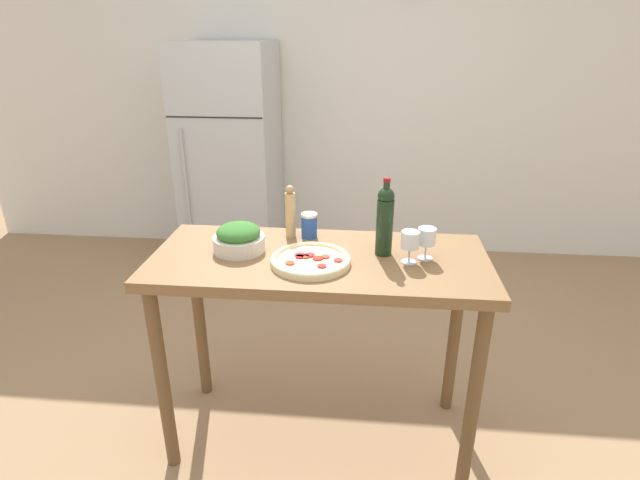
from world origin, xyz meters
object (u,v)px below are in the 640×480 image
refrigerator (231,159)px  wine_glass_near (410,241)px  salt_canister (309,225)px  wine_bottle (385,220)px  salad_bowl (239,238)px  wine_glass_far (427,238)px  pepper_mill (290,212)px  homemade_pizza (311,260)px

refrigerator → wine_glass_near: bearing=-57.1°
salt_canister → refrigerator: bearing=115.6°
wine_bottle → salad_bowl: size_ratio=1.51×
refrigerator → salad_bowl: 1.93m
refrigerator → wine_glass_far: size_ratio=13.05×
wine_bottle → salad_bowl: (-0.60, -0.02, -0.10)m
wine_glass_far → wine_glass_near: bearing=-148.5°
refrigerator → pepper_mill: size_ratio=7.23×
wine_glass_near → salt_canister: (-0.42, 0.22, -0.03)m
wine_bottle → pepper_mill: (-0.41, 0.15, -0.04)m
wine_glass_near → wine_glass_far: size_ratio=1.00×
refrigerator → pepper_mill: refrigerator is taller
wine_bottle → wine_glass_near: 0.14m
wine_glass_far → wine_bottle: bearing=170.0°
refrigerator → salad_bowl: size_ratio=8.00×
refrigerator → salt_canister: (0.80, -1.68, 0.13)m
salt_canister → wine_glass_far: bearing=-20.1°
wine_glass_far → homemade_pizza: bearing=-168.6°
salad_bowl → wine_glass_far: bearing=-0.5°
wine_glass_near → pepper_mill: size_ratio=0.55×
pepper_mill → salad_bowl: pepper_mill is taller
wine_glass_near → refrigerator: bearing=122.9°
wine_glass_far → refrigerator: bearing=124.9°
wine_glass_far → salt_canister: wine_glass_far is taller
refrigerator → wine_glass_far: 2.27m
wine_bottle → homemade_pizza: size_ratio=1.02×
wine_glass_near → pepper_mill: bearing=156.0°
wine_bottle → salt_canister: (-0.32, 0.15, -0.10)m
wine_glass_near → wine_glass_far: bearing=31.5°
wine_bottle → wine_glass_near: size_ratio=2.46×
pepper_mill → wine_glass_far: bearing=-17.7°
salad_bowl → homemade_pizza: (0.31, -0.10, -0.04)m
wine_glass_near → homemade_pizza: 0.40m
salt_canister → wine_bottle: bearing=-24.9°
wine_glass_far → homemade_pizza: 0.47m
wine_bottle → salad_bowl: bearing=-177.8°
salad_bowl → salt_canister: bearing=32.3°
wine_glass_far → homemade_pizza: (-0.45, -0.09, -0.08)m
salad_bowl → homemade_pizza: size_ratio=0.67×
wine_bottle → wine_glass_near: bearing=-35.7°
pepper_mill → homemade_pizza: (0.12, -0.28, -0.10)m
refrigerator → homemade_pizza: refrigerator is taller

